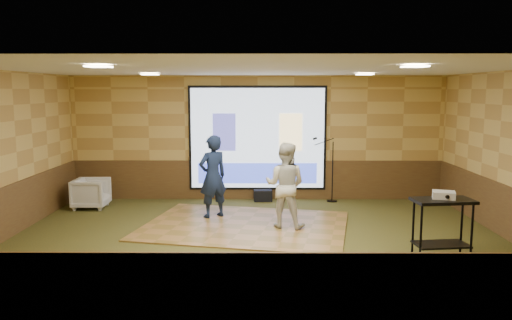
{
  "coord_description": "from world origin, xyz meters",
  "views": [
    {
      "loc": [
        0.03,
        -8.54,
        2.63
      ],
      "look_at": [
        -0.02,
        1.07,
        1.3
      ],
      "focal_mm": 35.0,
      "sensor_mm": 36.0,
      "label": 1
    }
  ],
  "objects_px": {
    "projector_screen": "(257,139)",
    "av_table": "(442,217)",
    "mic_stand": "(330,181)",
    "dance_floor": "(245,225)",
    "duffel_bag": "(263,195)",
    "player_left": "(213,177)",
    "player_right": "(285,185)",
    "banquet_chair": "(91,193)",
    "projector": "(444,195)"
  },
  "relations": [
    {
      "from": "player_left",
      "to": "mic_stand",
      "type": "distance_m",
      "value": 3.13
    },
    {
      "from": "projector_screen",
      "to": "duffel_bag",
      "type": "distance_m",
      "value": 1.36
    },
    {
      "from": "projector",
      "to": "banquet_chair",
      "type": "distance_m",
      "value": 7.52
    },
    {
      "from": "duffel_bag",
      "to": "projector_screen",
      "type": "bearing_deg",
      "value": 125.49
    },
    {
      "from": "projector_screen",
      "to": "mic_stand",
      "type": "relative_size",
      "value": 2.13
    },
    {
      "from": "player_right",
      "to": "banquet_chair",
      "type": "bearing_deg",
      "value": -3.57
    },
    {
      "from": "projector_screen",
      "to": "duffel_bag",
      "type": "height_order",
      "value": "projector_screen"
    },
    {
      "from": "duffel_bag",
      "to": "mic_stand",
      "type": "bearing_deg",
      "value": -1.37
    },
    {
      "from": "dance_floor",
      "to": "duffel_bag",
      "type": "bearing_deg",
      "value": 80.85
    },
    {
      "from": "player_right",
      "to": "mic_stand",
      "type": "xyz_separation_m",
      "value": [
        1.2,
        2.36,
        -0.35
      ]
    },
    {
      "from": "dance_floor",
      "to": "duffel_bag",
      "type": "distance_m",
      "value": 2.3
    },
    {
      "from": "projector",
      "to": "av_table",
      "type": "bearing_deg",
      "value": -95.68
    },
    {
      "from": "player_left",
      "to": "player_right",
      "type": "xyz_separation_m",
      "value": [
        1.46,
        -0.75,
        -0.04
      ]
    },
    {
      "from": "av_table",
      "to": "projector",
      "type": "relative_size",
      "value": 2.88
    },
    {
      "from": "projector_screen",
      "to": "av_table",
      "type": "distance_m",
      "value": 5.31
    },
    {
      "from": "projector_screen",
      "to": "player_right",
      "type": "distance_m",
      "value": 2.72
    },
    {
      "from": "projector_screen",
      "to": "player_right",
      "type": "bearing_deg",
      "value": -78.27
    },
    {
      "from": "projector",
      "to": "duffel_bag",
      "type": "height_order",
      "value": "projector"
    },
    {
      "from": "dance_floor",
      "to": "projector",
      "type": "xyz_separation_m",
      "value": [
        3.15,
        -1.88,
        1.01
      ]
    },
    {
      "from": "player_left",
      "to": "projector",
      "type": "xyz_separation_m",
      "value": [
        3.84,
        -2.49,
        0.14
      ]
    },
    {
      "from": "projector_screen",
      "to": "av_table",
      "type": "bearing_deg",
      "value": -56.5
    },
    {
      "from": "projector_screen",
      "to": "player_left",
      "type": "height_order",
      "value": "projector_screen"
    },
    {
      "from": "dance_floor",
      "to": "player_left",
      "type": "bearing_deg",
      "value": 138.21
    },
    {
      "from": "av_table",
      "to": "banquet_chair",
      "type": "xyz_separation_m",
      "value": [
        -6.66,
        3.44,
        -0.34
      ]
    },
    {
      "from": "projector_screen",
      "to": "av_table",
      "type": "height_order",
      "value": "projector_screen"
    },
    {
      "from": "player_right",
      "to": "mic_stand",
      "type": "relative_size",
      "value": 1.05
    },
    {
      "from": "player_right",
      "to": "av_table",
      "type": "distance_m",
      "value": 2.97
    },
    {
      "from": "av_table",
      "to": "player_left",
      "type": "bearing_deg",
      "value": 146.32
    },
    {
      "from": "projector",
      "to": "duffel_bag",
      "type": "xyz_separation_m",
      "value": [
        -2.79,
        4.14,
        -0.89
      ]
    },
    {
      "from": "player_left",
      "to": "player_right",
      "type": "distance_m",
      "value": 1.64
    },
    {
      "from": "dance_floor",
      "to": "projector",
      "type": "height_order",
      "value": "projector"
    },
    {
      "from": "projector_screen",
      "to": "dance_floor",
      "type": "relative_size",
      "value": 0.86
    },
    {
      "from": "dance_floor",
      "to": "mic_stand",
      "type": "bearing_deg",
      "value": 48.51
    },
    {
      "from": "dance_floor",
      "to": "duffel_bag",
      "type": "xyz_separation_m",
      "value": [
        0.36,
        2.26,
        0.12
      ]
    },
    {
      "from": "player_right",
      "to": "av_table",
      "type": "height_order",
      "value": "player_right"
    },
    {
      "from": "duffel_bag",
      "to": "dance_floor",
      "type": "bearing_deg",
      "value": -99.15
    },
    {
      "from": "projector_screen",
      "to": "mic_stand",
      "type": "height_order",
      "value": "projector_screen"
    },
    {
      "from": "player_left",
      "to": "av_table",
      "type": "relative_size",
      "value": 1.76
    },
    {
      "from": "player_left",
      "to": "duffel_bag",
      "type": "height_order",
      "value": "player_left"
    },
    {
      "from": "mic_stand",
      "to": "duffel_bag",
      "type": "bearing_deg",
      "value": -177.55
    },
    {
      "from": "banquet_chair",
      "to": "duffel_bag",
      "type": "xyz_separation_m",
      "value": [
        3.89,
        0.75,
        -0.21
      ]
    },
    {
      "from": "player_left",
      "to": "duffel_bag",
      "type": "xyz_separation_m",
      "value": [
        1.05,
        1.65,
        -0.75
      ]
    },
    {
      "from": "duffel_bag",
      "to": "projector",
      "type": "bearing_deg",
      "value": -56.03
    },
    {
      "from": "dance_floor",
      "to": "player_right",
      "type": "relative_size",
      "value": 2.37
    },
    {
      "from": "mic_stand",
      "to": "duffel_bag",
      "type": "height_order",
      "value": "mic_stand"
    },
    {
      "from": "mic_stand",
      "to": "player_left",
      "type": "bearing_deg",
      "value": -144.92
    },
    {
      "from": "projector_screen",
      "to": "av_table",
      "type": "xyz_separation_m",
      "value": [
        2.9,
        -4.38,
        -0.8
      ]
    },
    {
      "from": "player_right",
      "to": "duffel_bag",
      "type": "height_order",
      "value": "player_right"
    },
    {
      "from": "dance_floor",
      "to": "player_left",
      "type": "relative_size",
      "value": 2.27
    },
    {
      "from": "player_left",
      "to": "player_right",
      "type": "bearing_deg",
      "value": 118.62
    }
  ]
}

